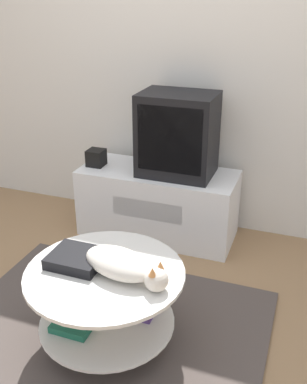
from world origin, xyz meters
name	(u,v)px	position (x,y,z in m)	size (l,w,h in m)	color
ground_plane	(104,337)	(0.00, 0.00, 0.00)	(12.00, 12.00, 0.00)	#93704C
wall_back	(188,44)	(0.00, 1.43, 1.30)	(8.00, 0.05, 2.60)	silver
rug	(104,336)	(0.00, 0.00, 0.01)	(1.62, 1.32, 0.02)	#4C423D
tv_stand	(158,203)	(-0.10, 1.12, 0.24)	(1.09, 0.45, 0.49)	white
tv	(178,135)	(0.03, 1.13, 0.76)	(0.49, 0.36, 0.55)	black
speaker	(96,158)	(-0.55, 1.07, 0.54)	(0.12, 0.12, 0.12)	black
coffee_table	(105,297)	(0.04, -0.04, 0.29)	(0.76, 0.76, 0.42)	#B2B2B7
dvd_box	(77,259)	(-0.11, -0.02, 0.47)	(0.25, 0.21, 0.05)	black
cat	(122,265)	(0.14, -0.03, 0.50)	(0.58, 0.28, 0.13)	silver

